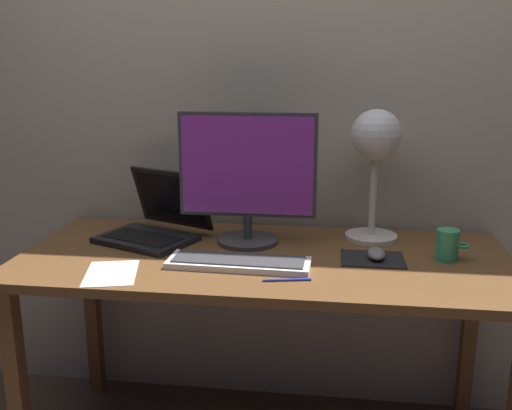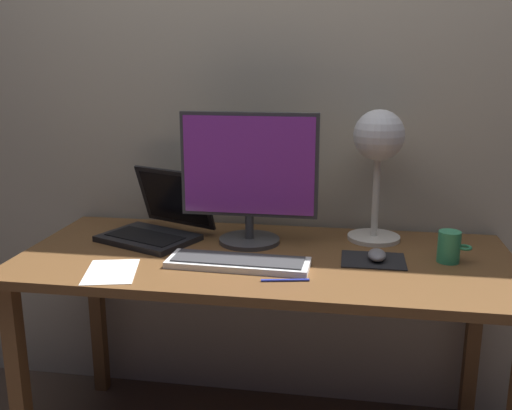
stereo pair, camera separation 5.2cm
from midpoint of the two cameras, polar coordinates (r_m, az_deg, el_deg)
The scene contains 11 objects.
back_wall at distance 2.17m, azimuth 3.25°, elevation 12.66°, with size 4.80×0.06×2.60m, color #B2A893.
desk at distance 1.91m, azimuth 1.69°, elevation -7.24°, with size 1.60×0.70×0.74m.
monitor at distance 1.94m, azimuth 0.09°, elevation 3.11°, with size 0.47×0.21×0.45m.
keyboard_main at distance 1.78m, azimuth -0.93°, elevation -5.70°, with size 0.44×0.15×0.03m.
laptop at distance 2.09m, azimuth -8.73°, elevation -1.32°, with size 0.41×0.40×0.24m.
desk_lamp at distance 2.01m, azimuth 12.80°, elevation 5.74°, with size 0.18×0.18×0.46m.
mousepad at distance 1.87m, azimuth 12.36°, elevation -5.34°, with size 0.20×0.16×0.00m, color black.
mouse at distance 1.86m, azimuth 12.73°, elevation -4.90°, with size 0.06×0.10×0.03m, color slate.
coffee_mug at distance 1.91m, azimuth 19.42°, elevation -3.94°, with size 0.11×0.07×0.10m.
paper_sheet_near_mouse at distance 1.78m, azimuth -13.38°, elevation -6.46°, with size 0.15×0.21×0.00m, color white.
pen at distance 1.67m, azimuth 3.82°, elevation -7.47°, with size 0.01×0.01×0.14m, color #2633A5.
Camera 2 is at (0.26, -1.76, 1.36)m, focal length 40.27 mm.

